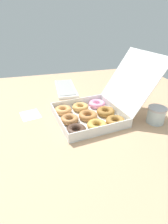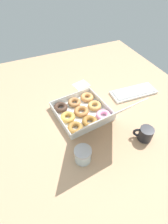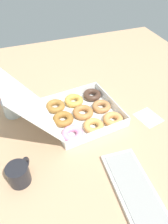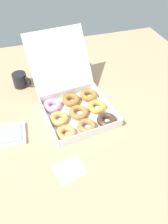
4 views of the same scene
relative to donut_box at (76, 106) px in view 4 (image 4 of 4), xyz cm
name	(u,v)px [view 4 (image 4 of 4)]	position (x,y,z in cm)	size (l,w,h in cm)	color
ground_plane	(83,119)	(1.99, -5.72, -4.72)	(180.00, 180.00, 2.00)	tan
donut_box	(76,106)	(0.00, 0.00, 0.00)	(38.59, 54.87, 32.53)	white
coffee_mug	(20,80)	(-25.38, 31.32, 0.61)	(10.55, 9.17, 8.44)	black
glass_jar	(84,71)	(13.56, 29.45, 0.61)	(9.34, 9.34, 8.57)	silver
paper_napkin	(69,170)	(-12.33, -33.03, -3.64)	(11.78, 10.01, 0.15)	white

